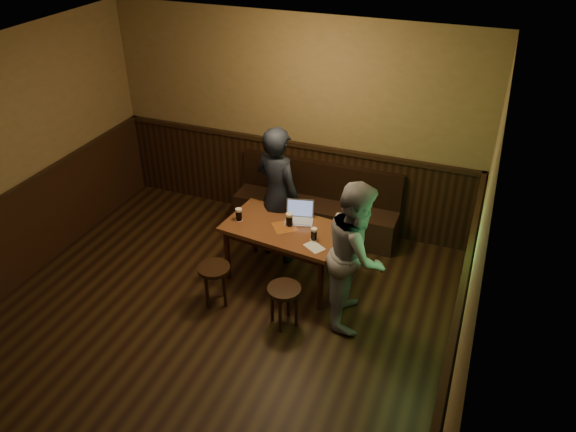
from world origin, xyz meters
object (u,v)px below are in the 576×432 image
Objects in this scene: stool_left at (214,274)px; pint_right at (314,234)px; pub_table at (285,234)px; pint_mid at (289,220)px; bench at (316,210)px; stool_right at (284,295)px; laptop at (299,215)px; pint_left at (239,214)px; person_suit at (278,195)px; person_grey at (356,254)px.

pint_right reaches higher than stool_left.
pub_table is 8.81× the size of pint_mid.
bench reaches higher than stool_right.
laptop is (0.10, -0.94, 0.48)m from bench.
pint_mid is at bearing 107.26° from stool_right.
bench is at bearing 98.51° from stool_right.
pint_right is (0.94, -0.06, -0.01)m from pint_left.
stool_right is at bearing 135.10° from person_suit.
laptop is 0.42m from person_suit.
person_suit reaches higher than person_grey.
pub_table is 2.95× the size of stool_left.
pub_table is at bearing 59.90° from person_grey.
bench is at bearing 82.72° from laptop.
pub_table is at bearing 50.35° from stool_left.
pint_mid is at bearing -123.66° from laptop.
pint_right is at bearing -72.90° from bench.
person_suit is (0.32, 1.10, 0.49)m from stool_left.
stool_left is 3.37× the size of pint_right.
bench is 1.19m from pub_table.
pint_left is 0.09× the size of person_grey.
pub_table is 9.31× the size of pint_left.
pint_left is at bearing 77.90° from person_suit.
pint_right is at bearing -10.62° from pub_table.
stool_left is (-0.57, -0.69, -0.24)m from pub_table.
stool_right is at bearing -99.77° from pint_right.
person_grey is at bearing 13.09° from stool_left.
laptop is (0.65, 0.27, -0.02)m from pint_left.
stool_right is at bearing -92.49° from laptop.
pint_mid is at bearing 148.55° from person_suit.
pub_table is at bearing -129.01° from laptop.
pint_left is 0.42× the size of laptop.
bench is at bearing 72.73° from stool_left.
pint_mid reaches higher than pub_table.
pint_right is at bearing -3.89° from pint_left.
bench is 1.33× the size of person_grey.
stool_right is at bearing -39.46° from pint_left.
person_grey reaches higher than stool_left.
person_grey is at bearing 167.70° from person_suit.
person_suit reaches higher than stool_left.
pub_table is at bearing 162.81° from pint_right.
pint_mid is 0.48m from person_suit.
pint_right is (0.35, -0.16, -0.01)m from pint_mid.
bench is at bearing 92.01° from pint_mid.
stool_left is at bearing -129.81° from pint_mid.
bench reaches higher than pub_table.
pint_left is (-0.55, -0.06, 0.17)m from pub_table.
person_grey is at bearing -58.02° from bench.
stool_right is 0.29× the size of person_grey.
pint_mid is (0.04, -1.11, 0.50)m from bench.
bench reaches higher than pint_right.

